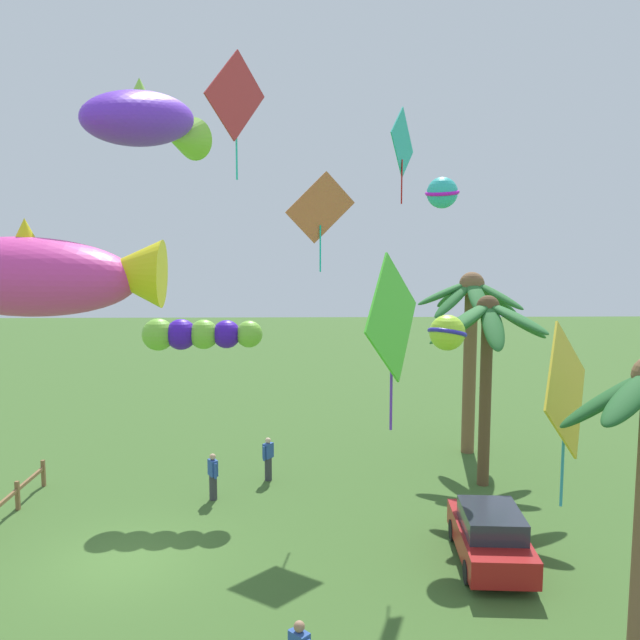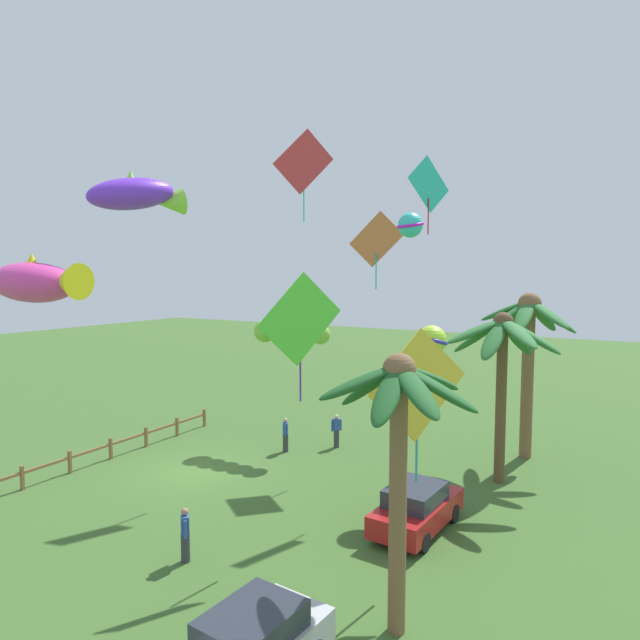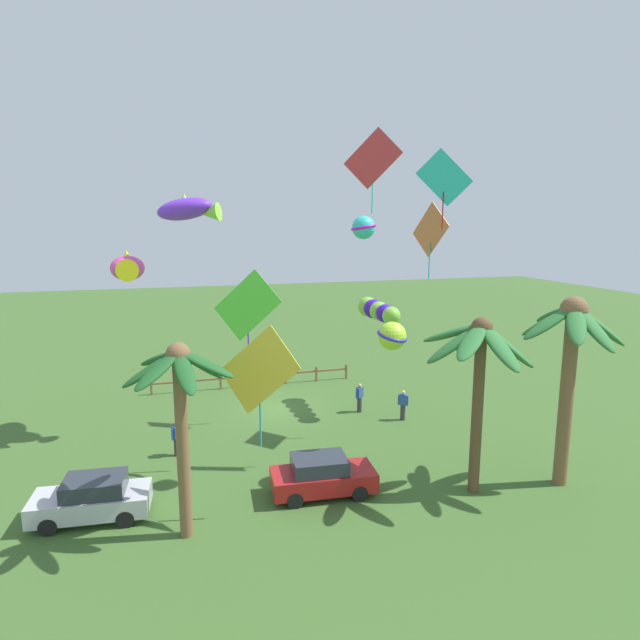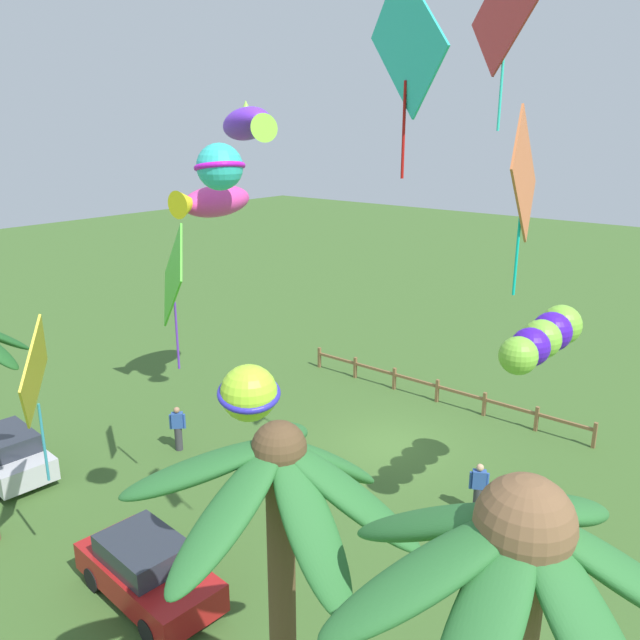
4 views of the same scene
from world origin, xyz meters
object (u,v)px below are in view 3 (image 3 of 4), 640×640
at_px(kite_diamond_4, 248,306).
at_px(kite_ball_8, 364,228).
at_px(palm_tree_1, 479,356).
at_px(kite_diamond_1, 444,179).
at_px(palm_tree_0, 570,345).
at_px(kite_diamond_2, 430,231).
at_px(palm_tree_2, 179,391).
at_px(spectator_2, 403,405).
at_px(parked_car_0, 322,476).
at_px(spectator_0, 177,438).
at_px(kite_diamond_3, 373,159).
at_px(spectator_1, 360,398).
at_px(kite_tube_7, 377,310).
at_px(parked_car_1, 92,499).
at_px(kite_fish_9, 127,268).
at_px(kite_ball_6, 392,336).
at_px(kite_fish_5, 188,209).

height_order(kite_diamond_4, kite_ball_8, kite_ball_8).
xyz_separation_m(palm_tree_1, kite_diamond_1, (0.02, -3.06, 6.53)).
relative_size(palm_tree_0, palm_tree_1, 1.10).
distance_m(palm_tree_1, kite_diamond_2, 7.34).
xyz_separation_m(palm_tree_2, spectator_2, (-11.31, -7.69, -4.16)).
height_order(parked_car_0, spectator_2, spectator_2).
xyz_separation_m(parked_car_0, spectator_0, (5.20, -5.08, 0.06)).
height_order(spectator_0, kite_diamond_3, kite_diamond_3).
distance_m(spectator_1, spectator_2, 2.48).
bearing_deg(kite_diamond_1, kite_diamond_3, -80.59).
xyz_separation_m(palm_tree_0, kite_ball_8, (7.32, -2.82, 4.38)).
bearing_deg(palm_tree_1, spectator_0, -30.89).
bearing_deg(spectator_1, kite_tube_7, -153.27).
xyz_separation_m(palm_tree_0, parked_car_1, (17.38, -2.31, -4.84)).
bearing_deg(kite_fish_9, palm_tree_0, 147.23).
bearing_deg(parked_car_1, kite_diamond_4, -157.46).
distance_m(palm_tree_0, spectator_1, 11.90).
bearing_deg(kite_diamond_1, kite_tube_7, -90.98).
bearing_deg(kite_diamond_1, palm_tree_1, 90.45).
height_order(palm_tree_1, kite_diamond_3, kite_diamond_3).
xyz_separation_m(spectator_1, kite_fish_9, (11.49, -0.67, 7.25)).
height_order(spectator_1, kite_diamond_4, kite_diamond_4).
relative_size(parked_car_0, kite_diamond_3, 0.98).
relative_size(palm_tree_0, parked_car_0, 1.86).
height_order(spectator_0, kite_ball_6, kite_ball_6).
height_order(palm_tree_2, kite_diamond_2, kite_diamond_2).
relative_size(spectator_1, kite_diamond_2, 0.45).
bearing_deg(spectator_1, kite_diamond_3, 100.42).
height_order(kite_fish_5, kite_ball_6, kite_fish_5).
bearing_deg(palm_tree_2, kite_diamond_4, -122.92).
relative_size(spectator_0, kite_fish_5, 0.48).
distance_m(palm_tree_2, spectator_0, 7.68).
bearing_deg(kite_ball_6, kite_tube_7, -108.36).
distance_m(spectator_2, kite_diamond_2, 9.17).
bearing_deg(kite_fish_5, spectator_0, 69.23).
xyz_separation_m(kite_diamond_4, kite_ball_8, (-4.15, 1.94, 3.11)).
bearing_deg(palm_tree_2, kite_ball_8, -160.64).
distance_m(parked_car_1, kite_fish_9, 11.01).
xyz_separation_m(spectator_0, kite_diamond_2, (-11.65, 0.66, 8.97)).
height_order(kite_ball_6, kite_tube_7, kite_ball_6).
xyz_separation_m(palm_tree_0, kite_ball_6, (6.26, -2.35, 0.26)).
distance_m(palm_tree_2, kite_fish_9, 10.75).
bearing_deg(kite_tube_7, kite_fish_9, -0.31).
bearing_deg(palm_tree_2, parked_car_0, -164.79).
xyz_separation_m(parked_car_0, kite_ball_8, (-1.93, -1.08, 9.22)).
relative_size(palm_tree_2, kite_fish_9, 1.82).
relative_size(kite_diamond_3, kite_ball_6, 2.41).
relative_size(palm_tree_1, kite_tube_7, 1.64).
xyz_separation_m(spectator_2, kite_diamond_4, (8.46, 3.29, 6.05)).
relative_size(palm_tree_0, kite_ball_6, 4.39).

